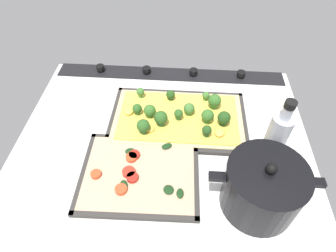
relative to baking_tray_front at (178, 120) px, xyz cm
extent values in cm
cube|color=silver|center=(3.96, 9.99, -1.87)|extent=(82.76, 71.38, 3.00)
cube|color=black|center=(3.96, -22.20, 0.03)|extent=(79.45, 7.00, 0.80)
cylinder|color=black|center=(-20.87, -22.20, 1.33)|extent=(2.80, 2.80, 1.80)
cylinder|color=black|center=(-4.32, -22.20, 1.33)|extent=(2.80, 2.80, 1.80)
cylinder|color=black|center=(12.24, -22.20, 1.33)|extent=(2.80, 2.80, 1.80)
cylinder|color=black|center=(28.79, -22.20, 1.33)|extent=(2.80, 2.80, 1.80)
cube|color=#33302D|center=(0.00, 0.00, -0.12)|extent=(40.64, 24.87, 0.50)
cube|color=#33302D|center=(-0.02, -11.80, 0.28)|extent=(40.60, 1.27, 1.30)
cube|color=#33302D|center=(0.02, 11.80, 0.28)|extent=(40.60, 1.27, 1.30)
cube|color=#33302D|center=(-19.70, 0.03, 0.28)|extent=(1.24, 24.80, 1.30)
cube|color=#33302D|center=(19.70, -0.03, 0.28)|extent=(1.24, 24.80, 1.30)
cube|color=#D3B77F|center=(0.00, 0.00, 0.63)|extent=(38.24, 22.46, 1.00)
cube|color=#EDC64C|center=(0.00, 0.00, 1.33)|extent=(35.18, 20.22, 0.40)
cone|color=#68AD54|center=(-3.10, -1.23, 1.98)|extent=(1.82, 1.82, 0.90)
sphere|color=#427533|center=(-3.10, -1.23, 3.68)|extent=(3.31, 3.31, 3.31)
cone|color=#427635|center=(-13.05, 2.40, 2.20)|extent=(2.06, 2.06, 1.34)
sphere|color=#264C1C|center=(-13.05, 2.40, 4.28)|extent=(3.75, 3.75, 3.75)
cone|color=#427635|center=(2.79, -7.27, 1.98)|extent=(1.53, 1.53, 0.89)
sphere|color=#264C1C|center=(2.79, -7.27, 3.47)|extent=(2.78, 2.78, 2.78)
cone|color=#4D8B3F|center=(12.22, -0.17, 2.07)|extent=(1.55, 1.55, 1.08)
sphere|color=#2D5B23|center=(12.22, -0.17, 3.67)|extent=(2.83, 2.83, 2.83)
cone|color=#5B9F46|center=(-8.44, 1.73, 2.15)|extent=(2.00, 2.00, 1.22)
sphere|color=#386B28|center=(-8.44, 1.73, 4.12)|extent=(3.64, 3.64, 3.64)
cone|color=#4D8B3F|center=(4.85, 3.70, 2.22)|extent=(2.13, 2.13, 1.37)
sphere|color=#2D5B23|center=(4.85, 3.70, 4.35)|extent=(3.87, 3.87, 3.87)
cone|color=#427635|center=(-8.11, 7.11, 2.20)|extent=(1.49, 1.49, 1.33)
sphere|color=#264C1C|center=(-8.11, 7.11, 3.88)|extent=(2.71, 2.71, 2.71)
cone|color=#4D8B3F|center=(-0.08, 1.26, 2.22)|extent=(1.42, 1.42, 1.36)
sphere|color=#2D5B23|center=(-0.08, 1.26, 3.87)|extent=(2.59, 2.59, 2.59)
cone|color=#68AD54|center=(12.27, -7.69, 2.15)|extent=(1.39, 1.39, 1.23)
sphere|color=#427533|center=(12.27, -7.69, 3.71)|extent=(2.53, 2.53, 2.53)
cone|color=#4D8B3F|center=(9.46, 7.02, 2.18)|extent=(2.04, 2.04, 1.29)
sphere|color=#2D5B23|center=(9.46, 7.02, 4.22)|extent=(3.70, 3.70, 3.70)
cone|color=#5B9F46|center=(-10.63, -4.53, 2.20)|extent=(2.18, 2.18, 1.33)
sphere|color=#386B28|center=(-10.63, -4.53, 4.35)|extent=(3.97, 3.97, 3.97)
cone|color=#5B9F46|center=(8.38, 0.52, 1.98)|extent=(1.97, 1.97, 0.88)
sphere|color=#386B28|center=(8.38, 0.52, 3.76)|extent=(3.58, 3.58, 3.58)
cone|color=#68AD54|center=(-8.23, -7.70, 2.07)|extent=(1.27, 1.27, 1.07)
sphere|color=#427533|center=(-8.23, -7.70, 3.47)|extent=(2.31, 2.31, 2.31)
ellipsoid|color=#EDC64C|center=(7.91, 6.01, 1.99)|extent=(3.77, 3.60, 1.05)
ellipsoid|color=#EDC64C|center=(-11.93, 5.82, 2.14)|extent=(4.04, 4.70, 1.42)
ellipsoid|color=#EDC64C|center=(15.01, -0.99, 2.16)|extent=(3.73, 4.56, 1.46)
cube|color=#33302D|center=(8.92, 20.02, -0.12)|extent=(30.61, 25.20, 0.50)
cube|color=#33302D|center=(9.19, 8.37, 0.28)|extent=(30.07, 1.90, 1.30)
cube|color=#33302D|center=(8.65, 31.68, 0.28)|extent=(30.07, 1.90, 1.30)
cube|color=#33302D|center=(-5.50, 19.69, 0.28)|extent=(1.77, 24.53, 1.30)
cube|color=#33302D|center=(23.34, 20.36, 0.28)|extent=(1.77, 24.53, 1.30)
cube|color=tan|center=(8.92, 20.02, 0.58)|extent=(28.16, 22.75, 0.90)
cylinder|color=#B22319|center=(10.93, 15.16, 1.53)|extent=(2.89, 2.89, 1.00)
cylinder|color=#D14723|center=(19.64, 21.77, 1.53)|extent=(2.64, 2.64, 1.00)
cylinder|color=#D14723|center=(11.55, 16.01, 1.53)|extent=(2.95, 2.95, 1.00)
cylinder|color=#B22319|center=(10.36, 22.08, 1.53)|extent=(2.98, 2.98, 1.00)
cylinder|color=#D14723|center=(12.59, 25.58, 1.53)|extent=(2.94, 2.94, 1.00)
cylinder|color=red|center=(11.51, 20.59, 1.53)|extent=(3.30, 3.30, 1.00)
ellipsoid|color=#193819|center=(12.24, 13.96, 1.43)|extent=(3.03, 2.53, 0.60)
ellipsoid|color=#193819|center=(-1.62, 25.57, 1.43)|extent=(1.77, 2.71, 0.60)
ellipsoid|color=#193819|center=(2.59, 11.52, 1.43)|extent=(3.52, 3.12, 0.60)
ellipsoid|color=#193819|center=(1.19, 24.78, 1.43)|extent=(3.47, 3.54, 0.60)
ellipsoid|color=#193819|center=(12.16, 24.27, 1.43)|extent=(2.64, 3.31, 0.60)
cylinder|color=black|center=(-19.83, 25.60, 5.77)|extent=(17.40, 17.40, 12.27)
cylinder|color=black|center=(-19.83, 25.60, 12.30)|extent=(17.75, 17.75, 0.80)
sphere|color=black|center=(-19.83, 25.60, 13.90)|extent=(2.40, 2.40, 2.40)
cube|color=black|center=(-30.33, 25.60, 9.70)|extent=(3.60, 2.00, 1.20)
cube|color=black|center=(-9.33, 25.60, 9.70)|extent=(3.60, 2.00, 1.20)
cylinder|color=#B7BCC6|center=(-24.41, 12.89, 7.73)|extent=(5.26, 5.26, 16.19)
cylinder|color=#B7BCC6|center=(-24.41, 12.89, 17.57)|extent=(2.37, 2.37, 3.50)
cylinder|color=black|center=(-24.41, 12.89, 20.12)|extent=(2.63, 2.63, 1.60)
camera|label=1|loc=(-1.14, 59.58, 62.69)|focal=30.59mm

